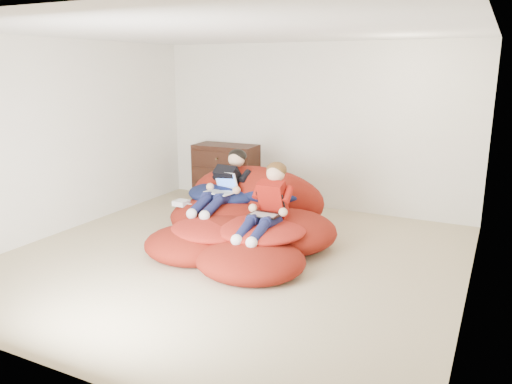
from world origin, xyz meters
name	(u,v)px	position (x,y,z in m)	size (l,w,h in m)	color
room_shell	(232,240)	(0.00, 0.00, 0.22)	(5.10, 5.10, 2.77)	tan
dresser	(226,173)	(-1.36, 2.23, 0.46)	(1.04, 0.59, 0.92)	black
beanbag_pile	(244,220)	(-0.15, 0.57, 0.27)	(2.30, 2.44, 0.90)	maroon
cream_pillow	(236,175)	(-0.76, 1.49, 0.62)	(0.39, 0.25, 0.25)	white
older_boy	(226,182)	(-0.53, 0.79, 0.68)	(0.37, 1.18, 0.72)	black
younger_boy	(268,201)	(0.33, 0.26, 0.65)	(0.32, 1.00, 0.78)	#9B160D
laptop_white	(223,187)	(-0.53, 0.70, 0.64)	(0.39, 0.39, 0.25)	silver
laptop_black	(267,209)	(0.33, 0.24, 0.57)	(0.34, 0.35, 0.23)	black
power_adapter	(181,203)	(-1.01, 0.46, 0.42)	(0.17, 0.17, 0.06)	silver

